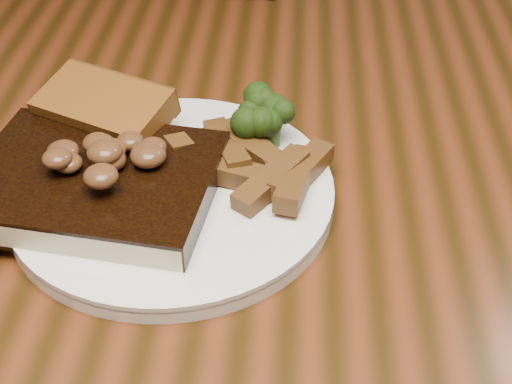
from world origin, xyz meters
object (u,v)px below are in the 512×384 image
at_px(chair_far, 176,88).
at_px(steak, 95,183).
at_px(plate, 173,195).
at_px(garlic_bread, 107,127).
at_px(potato_wedges, 251,167).
at_px(dining_table, 234,298).

bearing_deg(chair_far, steak, 110.73).
bearing_deg(steak, chair_far, 102.03).
xyz_separation_m(chair_far, plate, (0.10, -0.58, 0.25)).
bearing_deg(plate, steak, -166.93).
bearing_deg(chair_far, garlic_bread, 110.43).
height_order(plate, steak, steak).
relative_size(steak, garlic_bread, 1.66).
relative_size(chair_far, potato_wedges, 9.30).
height_order(dining_table, plate, plate).
distance_m(plate, steak, 0.06).
bearing_deg(steak, garlic_bread, 103.87).
distance_m(dining_table, plate, 0.11).
distance_m(chair_far, steak, 0.65).
bearing_deg(garlic_bread, chair_far, 118.15).
bearing_deg(garlic_bread, dining_table, -12.25).
bearing_deg(dining_table, plate, 158.91).
relative_size(garlic_bread, potato_wedges, 1.13).
relative_size(dining_table, steak, 8.58).
bearing_deg(garlic_bread, steak, -59.71).
xyz_separation_m(plate, potato_wedges, (0.06, 0.02, 0.02)).
bearing_deg(dining_table, steak, 176.94).
xyz_separation_m(plate, steak, (-0.06, -0.01, 0.02)).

